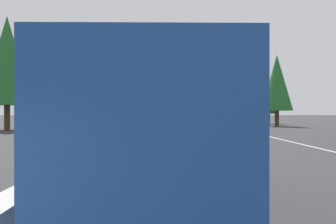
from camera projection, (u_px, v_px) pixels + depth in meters
ground_plane at (148, 126)px, 61.32m from camera, size 320.00×320.00×0.00m
median_barrier at (149, 120)px, 81.31m from camera, size 180.00×0.56×0.90m
shoulder_stripe_right at (213, 123)px, 71.53m from camera, size 160.00×0.16×0.01m
shoulder_stripe_median at (151, 124)px, 71.32m from camera, size 160.00×0.16×0.01m
sign_gantry_overhead at (193, 88)px, 48.73m from camera, size 0.50×12.68×6.34m
bus_near_center at (153, 132)px, 9.61m from camera, size 11.50×2.55×3.10m
sedan_far_left at (157, 128)px, 36.41m from camera, size 4.40×1.80×1.47m
pickup_mid_left at (158, 119)px, 65.14m from camera, size 5.60×2.00×1.86m
minivan_near_right at (195, 118)px, 78.20m from camera, size 5.00×1.95×1.69m
box_truck_far_right at (171, 113)px, 122.91m from camera, size 8.50×2.40×2.95m
oncoming_near at (118, 118)px, 80.77m from camera, size 5.60×2.00×1.86m
oncoming_far at (121, 118)px, 86.78m from camera, size 4.40×1.80×1.47m
conifer_right_mid at (277, 83)px, 57.62m from camera, size 4.62×4.62×10.50m
conifer_right_far at (268, 95)px, 67.05m from camera, size 3.61×3.61×8.21m
conifer_left_near at (7, 61)px, 46.19m from camera, size 5.90×5.90×13.42m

